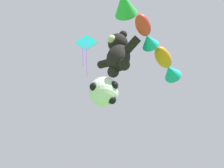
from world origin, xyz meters
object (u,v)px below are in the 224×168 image
at_px(fish_kite_tangerine, 167,65).
at_px(fish_kite_crimson, 146,33).
at_px(soccer_ball_kite, 104,92).
at_px(diamond_kite, 86,45).
at_px(teddy_bear_kite, 118,53).

distance_m(fish_kite_tangerine, fish_kite_crimson, 2.08).
distance_m(soccer_ball_kite, fish_kite_crimson, 2.56).
xyz_separation_m(fish_kite_tangerine, diamond_kite, (-3.54, -1.54, 2.93)).
distance_m(soccer_ball_kite, diamond_kite, 5.47).
height_order(teddy_bear_kite, soccer_ball_kite, teddy_bear_kite).
bearing_deg(soccer_ball_kite, diamond_kite, 162.03).
distance_m(teddy_bear_kite, fish_kite_tangerine, 2.25).
xyz_separation_m(teddy_bear_kite, fish_kite_tangerine, (0.89, 2.04, 0.30)).
xyz_separation_m(fish_kite_tangerine, fish_kite_crimson, (0.43, -2.02, -0.26)).
relative_size(fish_kite_crimson, diamond_kite, 0.48).
xyz_separation_m(teddy_bear_kite, soccer_ball_kite, (-0.50, -0.19, -1.75)).
xyz_separation_m(teddy_bear_kite, fish_kite_crimson, (1.32, 0.03, 0.04)).
bearing_deg(teddy_bear_kite, diamond_kite, 169.15).
xyz_separation_m(soccer_ball_kite, fish_kite_tangerine, (1.38, 2.24, 2.04)).
height_order(fish_kite_tangerine, fish_kite_crimson, fish_kite_tangerine).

